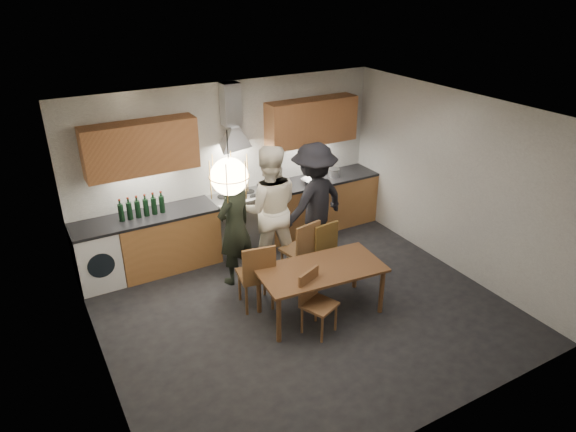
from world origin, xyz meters
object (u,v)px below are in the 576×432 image
person_left (235,227)px  wine_bottles (142,206)px  mixing_bowl (310,181)px  chair_back_left (257,272)px  stock_pot (334,173)px  chair_front (314,298)px  person_mid (269,209)px  dining_table (321,273)px  person_right (314,202)px

person_left → wine_bottles: size_ratio=2.60×
mixing_bowl → wine_bottles: (-2.74, 0.08, 0.13)m
chair_back_left → stock_pot: bearing=-134.8°
wine_bottles → stock_pot: bearing=-0.4°
chair_front → person_mid: bearing=59.1°
dining_table → chair_back_left: size_ratio=1.72×
chair_back_left → wine_bottles: 1.97m
chair_front → person_left: size_ratio=0.48×
dining_table → person_left: (-0.61, 1.26, 0.26)m
chair_front → mixing_bowl: size_ratio=2.83×
person_mid → mixing_bowl: person_mid is taller
chair_back_left → chair_front: (0.40, -0.74, -0.08)m
person_right → chair_front: bearing=43.7°
person_left → person_mid: size_ratio=0.89×
dining_table → person_mid: bearing=96.6°
dining_table → chair_front: (-0.26, -0.27, -0.12)m
chair_back_left → mixing_bowl: bearing=-128.9°
person_left → stock_pot: (2.20, 0.82, 0.12)m
person_right → stock_pot: (0.89, 0.79, 0.05)m
chair_front → wine_bottles: wine_bottles is taller
chair_back_left → person_right: person_right is taller
person_left → mixing_bowl: size_ratio=5.90×
person_mid → person_right: size_ratio=1.04×
chair_front → stock_pot: 3.03m
person_left → mixing_bowl: bearing=-179.4°
chair_back_left → dining_table: bearing=154.3°
wine_bottles → chair_front: bearing=-59.6°
person_right → mixing_bowl: person_right is taller
person_mid → person_right: bearing=-163.9°
mixing_bowl → stock_pot: (0.50, 0.06, 0.03)m
chair_back_left → person_right: 1.63m
dining_table → mixing_bowl: (1.09, 2.02, 0.34)m
wine_bottles → chair_back_left: bearing=-58.9°
person_right → mixing_bowl: bearing=-133.3°
wine_bottles → person_right: bearing=-19.0°
person_left → mixing_bowl: 1.87m
person_left → wine_bottles: person_left is taller
chair_front → person_mid: person_mid is taller
stock_pot → person_left: bearing=-159.5°
person_left → stock_pot: 2.35m
person_left → person_right: (1.31, 0.04, 0.07)m
mixing_bowl → person_left: bearing=-155.8°
chair_front → wine_bottles: 2.81m
dining_table → person_right: person_right is taller
chair_back_left → stock_pot: size_ratio=5.22×
person_left → person_right: size_ratio=0.93×
chair_back_left → person_mid: size_ratio=0.50×
chair_front → person_right: size_ratio=0.44×
person_right → dining_table: bearing=46.9°
dining_table → person_mid: (-0.03, 1.35, 0.36)m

